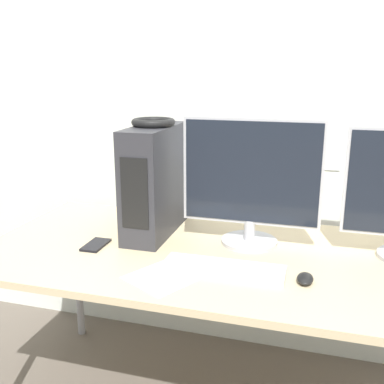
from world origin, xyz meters
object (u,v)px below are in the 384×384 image
headphones (153,122)px  keyboard (223,268)px  pc_tower (155,181)px  cell_phone (96,245)px  monitor_main (251,180)px  mouse (305,279)px

headphones → keyboard: size_ratio=0.42×
pc_tower → keyboard: 0.54m
cell_phone → pc_tower: bearing=50.7°
cell_phone → monitor_main: bearing=18.4°
monitor_main → keyboard: 0.40m
headphones → keyboard: (0.38, -0.31, -0.48)m
monitor_main → cell_phone: size_ratio=3.97×
keyboard → headphones: bearing=140.2°
headphones → monitor_main: (0.42, -0.02, -0.22)m
pc_tower → mouse: size_ratio=5.12×
cell_phone → mouse: bearing=-7.0°
pc_tower → cell_phone: bearing=-128.8°
pc_tower → headphones: headphones is taller
monitor_main → headphones: bearing=177.7°
monitor_main → keyboard: size_ratio=1.27×
keyboard → cell_phone: bearing=170.9°
monitor_main → keyboard: bearing=-98.9°
monitor_main → keyboard: (-0.05, -0.30, -0.26)m
pc_tower → headphones: 0.25m
keyboard → pc_tower: bearing=140.3°
headphones → keyboard: headphones is taller
monitor_main → mouse: (0.24, -0.30, -0.26)m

